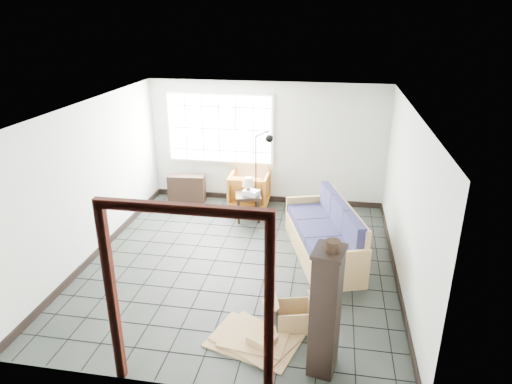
% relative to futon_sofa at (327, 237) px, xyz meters
% --- Properties ---
extents(ground, '(5.50, 5.50, 0.00)m').
position_rel_futon_sofa_xyz_m(ground, '(-1.37, -0.50, -0.35)').
color(ground, black).
rests_on(ground, ground).
extents(room_shell, '(5.02, 5.52, 2.61)m').
position_rel_futon_sofa_xyz_m(room_shell, '(-1.37, -0.47, 1.33)').
color(room_shell, beige).
rests_on(room_shell, ground).
extents(window_panel, '(2.32, 0.08, 1.52)m').
position_rel_futon_sofa_xyz_m(window_panel, '(-2.37, 2.20, 1.25)').
color(window_panel, silver).
rests_on(window_panel, ground).
extents(doorway_trim, '(1.80, 0.08, 2.20)m').
position_rel_futon_sofa_xyz_m(doorway_trim, '(-1.37, -3.20, 1.03)').
color(doorway_trim, '#37120C').
rests_on(doorway_trim, ground).
extents(futon_sofa, '(1.45, 2.36, 0.98)m').
position_rel_futon_sofa_xyz_m(futon_sofa, '(0.00, 0.00, 0.00)').
color(futon_sofa, tan).
rests_on(futon_sofa, ground).
extents(armchair, '(0.81, 0.76, 0.83)m').
position_rel_futon_sofa_xyz_m(armchair, '(-1.68, 1.90, 0.06)').
color(armchair, '#964B15').
rests_on(armchair, ground).
extents(side_table, '(0.60, 0.60, 0.54)m').
position_rel_futon_sofa_xyz_m(side_table, '(-1.58, 1.23, 0.09)').
color(side_table, black).
rests_on(side_table, ground).
extents(table_lamp, '(0.26, 0.26, 0.35)m').
position_rel_futon_sofa_xyz_m(table_lamp, '(-1.57, 1.21, 0.43)').
color(table_lamp, black).
rests_on(table_lamp, side_table).
extents(projector, '(0.34, 0.30, 0.10)m').
position_rel_futon_sofa_xyz_m(projector, '(-1.52, 1.18, 0.24)').
color(projector, silver).
rests_on(projector, side_table).
extents(floor_lamp, '(0.50, 0.32, 1.84)m').
position_rel_futon_sofa_xyz_m(floor_lamp, '(-1.31, 1.28, 0.63)').
color(floor_lamp, black).
rests_on(floor_lamp, ground).
extents(console_shelf, '(0.81, 0.38, 0.61)m').
position_rel_futon_sofa_xyz_m(console_shelf, '(-3.08, 1.90, -0.05)').
color(console_shelf, black).
rests_on(console_shelf, ground).
extents(tall_shelf, '(0.40, 0.48, 1.57)m').
position_rel_futon_sofa_xyz_m(tall_shelf, '(0.04, -2.70, 0.44)').
color(tall_shelf, black).
rests_on(tall_shelf, ground).
extents(pot, '(0.20, 0.20, 0.12)m').
position_rel_futon_sofa_xyz_m(pot, '(0.07, -2.71, 1.27)').
color(pot, black).
rests_on(pot, tall_shelf).
extents(open_box, '(0.85, 0.57, 0.44)m').
position_rel_futon_sofa_xyz_m(open_box, '(-0.37, -2.00, -0.19)').
color(open_box, '#976949').
rests_on(open_box, ground).
extents(cardboard_pile, '(1.27, 1.07, 0.16)m').
position_rel_futon_sofa_xyz_m(cardboard_pile, '(-0.81, -2.39, -0.31)').
color(cardboard_pile, '#976949').
rests_on(cardboard_pile, ground).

